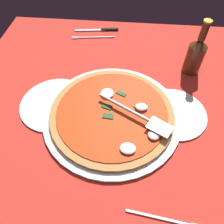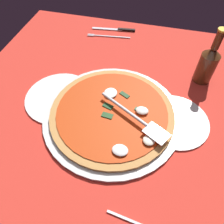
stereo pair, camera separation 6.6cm
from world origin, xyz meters
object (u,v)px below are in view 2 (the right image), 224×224
(place_setting_near, at_px, (113,33))
(beer_bottle, at_px, (208,64))
(dinner_plate_left, at_px, (175,121))
(pizza, at_px, (113,113))
(pizza_server, at_px, (135,117))
(dinner_plate_right, at_px, (60,98))

(place_setting_near, height_order, beer_bottle, beer_bottle)
(dinner_plate_left, xyz_separation_m, beer_bottle, (-0.08, -0.22, 0.07))
(pizza, xyz_separation_m, place_setting_near, (0.12, -0.47, -0.02))
(place_setting_near, bearing_deg, pizza_server, 103.99)
(pizza, bearing_deg, beer_bottle, -138.21)
(beer_bottle, bearing_deg, dinner_plate_left, 69.94)
(pizza, bearing_deg, dinner_plate_left, -171.83)
(dinner_plate_left, bearing_deg, place_setting_near, -54.46)
(place_setting_near, xyz_separation_m, beer_bottle, (-0.40, 0.22, 0.07))
(dinner_plate_left, distance_m, pizza, 0.20)
(dinner_plate_left, bearing_deg, dinner_plate_right, -0.51)
(pizza_server, distance_m, place_setting_near, 0.53)
(dinner_plate_left, xyz_separation_m, pizza_server, (0.13, 0.05, 0.04))
(pizza, xyz_separation_m, pizza_server, (-0.07, 0.02, 0.02))
(dinner_plate_left, relative_size, place_setting_near, 1.03)
(dinner_plate_right, bearing_deg, beer_bottle, -155.49)
(dinner_plate_right, bearing_deg, pizza_server, 169.82)
(dinner_plate_left, height_order, pizza_server, pizza_server)
(dinner_plate_right, height_order, beer_bottle, beer_bottle)
(dinner_plate_right, bearing_deg, place_setting_near, -100.58)
(pizza, xyz_separation_m, beer_bottle, (-0.28, -0.25, 0.06))
(dinner_plate_right, relative_size, place_setting_near, 1.15)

